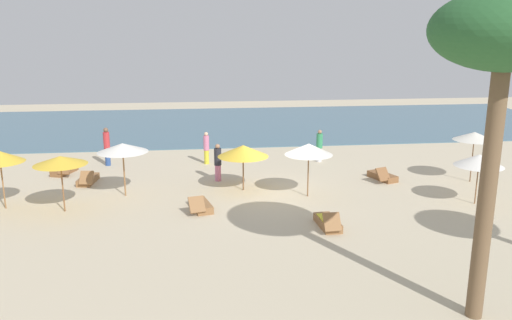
{
  "coord_description": "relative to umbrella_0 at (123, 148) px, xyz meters",
  "views": [
    {
      "loc": [
        -3.46,
        -20.07,
        6.55
      ],
      "look_at": [
        -0.87,
        1.66,
        1.1
      ],
      "focal_mm": 35.94,
      "sensor_mm": 36.0,
      "label": 1
    }
  ],
  "objects": [
    {
      "name": "ground_plane",
      "position": [
        6.43,
        -0.63,
        -2.03
      ],
      "size": [
        60.0,
        60.0,
        0.0
      ],
      "primitive_type": "plane",
      "color": "beige"
    },
    {
      "name": "ocean_water",
      "position": [
        6.43,
        16.37,
        -2.0
      ],
      "size": [
        48.0,
        16.0,
        0.06
      ],
      "primitive_type": "cube",
      "color": "#476B7F",
      "rests_on": "ground_plane"
    },
    {
      "name": "umbrella_0",
      "position": [
        0.0,
        0.0,
        0.0
      ],
      "size": [
        2.05,
        2.05,
        2.21
      ],
      "color": "olive",
      "rests_on": "ground_plane"
    },
    {
      "name": "umbrella_1",
      "position": [
        -2.03,
        -1.71,
        -0.05
      ],
      "size": [
        1.96,
        1.96,
        2.15
      ],
      "color": "brown",
      "rests_on": "ground_plane"
    },
    {
      "name": "umbrella_2",
      "position": [
        4.92,
        0.19,
        -0.3
      ],
      "size": [
        2.16,
        2.16,
        1.97
      ],
      "color": "brown",
      "rests_on": "ground_plane"
    },
    {
      "name": "umbrella_3",
      "position": [
        7.47,
        -0.97,
        -0.04
      ],
      "size": [
        1.95,
        1.95,
        2.22
      ],
      "color": "brown",
      "rests_on": "ground_plane"
    },
    {
      "name": "umbrella_4",
      "position": [
        15.23,
        0.26,
        0.07
      ],
      "size": [
        1.84,
        1.84,
        2.28
      ],
      "color": "brown",
      "rests_on": "ground_plane"
    },
    {
      "name": "umbrella_5",
      "position": [
        13.81,
        -2.69,
        -0.26
      ],
      "size": [
        1.87,
        1.87,
        2.0
      ],
      "color": "brown",
      "rests_on": "ground_plane"
    },
    {
      "name": "lounger_0",
      "position": [
        11.39,
        1.0,
        -1.86
      ],
      "size": [
        1.12,
        1.77,
        0.71
      ],
      "color": "brown",
      "rests_on": "ground_plane"
    },
    {
      "name": "lounger_1",
      "position": [
        7.42,
        -4.47,
        -1.85
      ],
      "size": [
        0.69,
        1.69,
        0.72
      ],
      "color": "olive",
      "rests_on": "ground_plane"
    },
    {
      "name": "lounger_2",
      "position": [
        3.07,
        -2.13,
        -1.86
      ],
      "size": [
        0.95,
        1.78,
        0.69
      ],
      "color": "olive",
      "rests_on": "ground_plane"
    },
    {
      "name": "lounger_3",
      "position": [
        -1.9,
        2.04,
        -1.86
      ],
      "size": [
        0.78,
        1.74,
        0.7
      ],
      "color": "olive",
      "rests_on": "ground_plane"
    },
    {
      "name": "lounger_4",
      "position": [
        -3.32,
        3.81,
        -1.85
      ],
      "size": [
        1.11,
        1.8,
        0.67
      ],
      "color": "brown",
      "rests_on": "ground_plane"
    },
    {
      "name": "person_0",
      "position": [
        3.91,
        1.74,
        -1.16
      ],
      "size": [
        0.38,
        0.38,
        1.71
      ],
      "color": "#D17299",
      "rests_on": "ground_plane"
    },
    {
      "name": "person_1",
      "position": [
        -1.51,
        5.18,
        -1.02
      ],
      "size": [
        0.44,
        0.44,
        1.95
      ],
      "color": "#2D4C8C",
      "rests_on": "ground_plane"
    },
    {
      "name": "person_2",
      "position": [
        3.47,
        4.94,
        -1.18
      ],
      "size": [
        0.36,
        0.36,
        1.66
      ],
      "color": "yellow",
      "rests_on": "ground_plane"
    },
    {
      "name": "person_3",
      "position": [
        9.32,
        4.7,
        -1.18
      ],
      "size": [
        0.43,
        0.43,
        1.68
      ],
      "color": "white",
      "rests_on": "ground_plane"
    },
    {
      "name": "palm_0",
      "position": [
        9.41,
        -10.45,
        4.4
      ],
      "size": [
        3.15,
        3.15,
        7.47
      ],
      "color": "brown",
      "rests_on": "ground_plane"
    }
  ]
}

